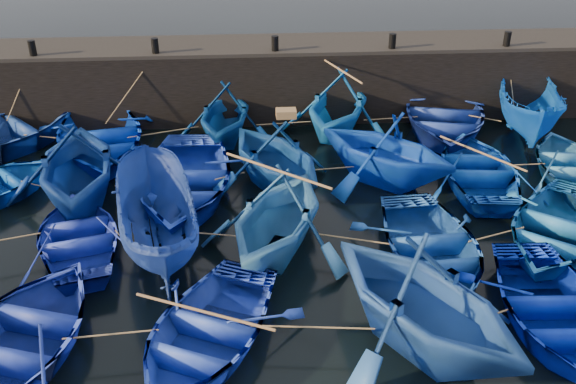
{
  "coord_description": "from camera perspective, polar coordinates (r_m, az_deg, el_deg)",
  "views": [
    {
      "loc": [
        -1.02,
        -11.63,
        9.0
      ],
      "look_at": [
        0.0,
        3.2,
        0.7
      ],
      "focal_mm": 40.0,
      "sensor_mm": 36.0,
      "label": 1
    }
  ],
  "objects": [
    {
      "name": "ground",
      "position": [
        14.74,
        0.86,
        -8.45
      ],
      "size": [
        120.0,
        120.0,
        0.0
      ],
      "primitive_type": "plane",
      "color": "black",
      "rests_on": "ground"
    },
    {
      "name": "quay_wall",
      "position": [
        23.47,
        -1.24,
        9.89
      ],
      "size": [
        26.0,
        2.5,
        2.5
      ],
      "primitive_type": "cube",
      "color": "black",
      "rests_on": "ground"
    },
    {
      "name": "quay_top",
      "position": [
        23.07,
        -1.27,
        12.96
      ],
      "size": [
        26.0,
        2.5,
        0.12
      ],
      "primitive_type": "cube",
      "color": "black",
      "rests_on": "quay_wall"
    },
    {
      "name": "bollard_0",
      "position": [
        23.18,
        -21.78,
        11.8
      ],
      "size": [
        0.24,
        0.24,
        0.5
      ],
      "primitive_type": "cylinder",
      "color": "black",
      "rests_on": "quay_top"
    },
    {
      "name": "bollard_1",
      "position": [
        22.3,
        -11.74,
        12.62
      ],
      "size": [
        0.24,
        0.24,
        0.5
      ],
      "primitive_type": "cylinder",
      "color": "black",
      "rests_on": "quay_top"
    },
    {
      "name": "bollard_2",
      "position": [
        22.12,
        -1.16,
        13.08
      ],
      "size": [
        0.24,
        0.24,
        0.5
      ],
      "primitive_type": "cylinder",
      "color": "black",
      "rests_on": "quay_top"
    },
    {
      "name": "bollard_3",
      "position": [
        22.66,
        9.26,
        13.11
      ],
      "size": [
        0.24,
        0.24,
        0.5
      ],
      "primitive_type": "cylinder",
      "color": "black",
      "rests_on": "quay_top"
    },
    {
      "name": "bollard_4",
      "position": [
        23.87,
        18.91,
        12.76
      ],
      "size": [
        0.24,
        0.24,
        0.5
      ],
      "primitive_type": "cylinder",
      "color": "black",
      "rests_on": "quay_top"
    },
    {
      "name": "boat_1",
      "position": [
        21.32,
        -16.49,
        4.69
      ],
      "size": [
        5.21,
        6.46,
        1.19
      ],
      "primitive_type": "imported",
      "rotation": [
        0.0,
        0.0,
        0.21
      ],
      "color": "#042EC7",
      "rests_on": "ground"
    },
    {
      "name": "boat_2",
      "position": [
        21.31,
        -5.64,
        7.0
      ],
      "size": [
        3.8,
        4.25,
        2.02
      ],
      "primitive_type": "imported",
      "rotation": [
        0.0,
        0.0,
        -0.14
      ],
      "color": "navy",
      "rests_on": "ground"
    },
    {
      "name": "boat_3",
      "position": [
        21.62,
        4.46,
        7.83
      ],
      "size": [
        5.16,
        5.5,
        2.32
      ],
      "primitive_type": "imported",
      "rotation": [
        0.0,
        0.0,
        -0.37
      ],
      "color": "blue",
      "rests_on": "ground"
    },
    {
      "name": "boat_4",
      "position": [
        22.79,
        13.64,
        6.68
      ],
      "size": [
        5.24,
        6.48,
        1.19
      ],
      "primitive_type": "imported",
      "rotation": [
        0.0,
        0.0,
        -0.22
      ],
      "color": "navy",
      "rests_on": "ground"
    },
    {
      "name": "boat_5",
      "position": [
        23.1,
        20.69,
        6.94
      ],
      "size": [
        3.19,
        5.4,
        1.96
      ],
      "primitive_type": "imported",
      "rotation": [
        0.0,
        0.0,
        -0.27
      ],
      "color": "blue",
      "rests_on": "ground"
    },
    {
      "name": "boat_7",
      "position": [
        18.16,
        -18.23,
        2.45
      ],
      "size": [
        4.9,
        5.45,
        2.55
      ],
      "primitive_type": "imported",
      "rotation": [
        0.0,
        0.0,
        3.3
      ],
      "color": "navy",
      "rests_on": "ground"
    },
    {
      "name": "boat_8",
      "position": [
        18.14,
        -9.35,
        1.1
      ],
      "size": [
        4.28,
        5.8,
        1.17
      ],
      "primitive_type": "imported",
      "rotation": [
        0.0,
        0.0,
        -0.05
      ],
      "color": "blue",
      "rests_on": "ground"
    },
    {
      "name": "boat_9",
      "position": [
        18.16,
        -1.11,
        3.41
      ],
      "size": [
        5.21,
        5.45,
        2.22
      ],
      "primitive_type": "imported",
      "rotation": [
        0.0,
        0.0,
        3.64
      ],
      "color": "navy",
      "rests_on": "ground"
    },
    {
      "name": "boat_10",
      "position": [
        18.69,
        8.73,
        3.94
      ],
      "size": [
        5.72,
        5.66,
        2.28
      ],
      "primitive_type": "imported",
      "rotation": [
        0.0,
        0.0,
        3.99
      ],
      "color": "#0A3ECA",
      "rests_on": "ground"
    },
    {
      "name": "boat_11",
      "position": [
        19.55,
        16.61,
        2.02
      ],
      "size": [
        3.76,
        4.91,
        0.95
      ],
      "primitive_type": "imported",
      "rotation": [
        0.0,
        0.0,
        3.03
      ],
      "color": "#083BA6",
      "rests_on": "ground"
    },
    {
      "name": "boat_12",
      "position": [
        20.74,
        24.06,
        2.16
      ],
      "size": [
        3.7,
        4.8,
        0.92
      ],
      "primitive_type": "imported",
      "rotation": [
        0.0,
        0.0,
        3.02
      ],
      "color": "#2971B0",
      "rests_on": "ground"
    },
    {
      "name": "boat_14",
      "position": [
        16.51,
        -18.08,
        -3.75
      ],
      "size": [
        3.93,
        4.74,
        0.85
      ],
      "primitive_type": "imported",
      "rotation": [
        0.0,
        0.0,
        3.41
      ],
      "color": "#1B2FB4",
      "rests_on": "ground"
    },
    {
      "name": "boat_15",
      "position": [
        15.65,
        -11.69,
        -2.45
      ],
      "size": [
        2.82,
        5.2,
        1.9
      ],
      "primitive_type": "imported",
      "rotation": [
        0.0,
        0.0,
        3.35
      ],
      "color": "navy",
      "rests_on": "ground"
    },
    {
      "name": "boat_16",
      "position": [
        15.2,
        -0.96,
        -1.98
      ],
      "size": [
        5.16,
        5.47,
        2.28
      ],
      "primitive_type": "imported",
      "rotation": [
        0.0,
        0.0,
        -0.42
      ],
      "color": "#2A6AB3",
      "rests_on": "ground"
    },
    {
      "name": "boat_17",
      "position": [
        15.63,
        12.6,
        -4.68
      ],
      "size": [
        3.58,
        4.8,
        0.95
      ],
      "primitive_type": "imported",
      "rotation": [
        0.0,
        0.0,
        0.07
      ],
      "color": "#134492",
      "rests_on": "ground"
    },
    {
      "name": "boat_18",
      "position": [
        17.23,
        22.96,
        -2.93
      ],
      "size": [
        5.76,
        6.01,
        1.02
      ],
      "primitive_type": "imported",
      "rotation": [
        0.0,
        0.0,
        -0.66
      ],
      "color": "#105597",
      "rests_on": "ground"
    },
    {
      "name": "boat_21",
      "position": [
        13.62,
        -23.16,
        -12.18
      ],
      "size": [
        4.99,
        5.91,
        1.05
      ],
      "primitive_type": "imported",
      "rotation": [
        0.0,
        0.0,
        2.83
      ],
      "color": "#172C98",
      "rests_on": "ground"
    },
    {
      "name": "boat_22",
      "position": [
        13.0,
        -7.37,
        -12.17
      ],
      "size": [
        4.73,
        5.36,
        0.92
      ],
      "primitive_type": "imported",
      "rotation": [
        0.0,
        0.0,
        -0.42
      ],
      "color": "blue",
      "rests_on": "ground"
    },
    {
      "name": "boat_23",
      "position": [
        12.68,
        12.0,
        -9.2
      ],
      "size": [
        6.11,
        6.29,
        2.53
      ],
      "primitive_type": "imported",
      "rotation": [
        0.0,
        0.0,
        0.59
      ],
      "color": "#204F9A",
      "rests_on": "ground"
    },
    {
      "name": "boat_24",
      "position": [
        14.47,
        22.59,
        -9.58
      ],
      "size": [
        3.49,
        4.73,
        0.95
      ],
      "primitive_type": "imported",
      "rotation": [
        0.0,
        0.0,
        -0.05
      ],
      "color": "#031FB8",
      "rests_on": "ground"
    },
    {
      "name": "wooden_crate",
      "position": [
        17.68,
        -0.17,
        7.01
      ],
      "size": [
        0.55,
        0.38,
        0.22
      ],
      "primitive_type": "cube",
      "color": "olive",
      "rests_on": "boat_9"
    },
    {
      "name": "mooring_ropes",
      "position": [
        18.46,
        -0.46,
        3.08
      ],
      "size": [
        17.87,
        11.82,
        2.1
      ],
      "color": "tan",
      "rests_on": "ground"
    },
    {
      "name": "loose_oars",
      "position": [
        16.63,
        4.63,
        2.84
      ],
      "size": [
        9.94,
        12.24,
        1.46
      ],
      "color": "#99724C",
      "rests_on": "ground"
    }
  ]
}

